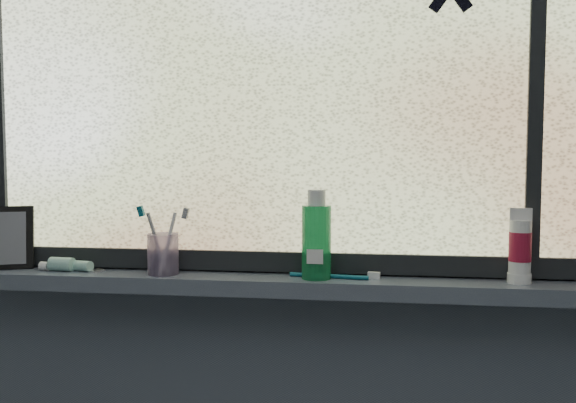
# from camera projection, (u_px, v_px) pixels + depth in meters

# --- Properties ---
(wall_back) EXTENTS (3.00, 0.01, 2.50)m
(wall_back) POSITION_uv_depth(u_px,v_px,m) (286.00, 182.00, 1.64)
(wall_back) COLOR #9EA3A8
(wall_back) RESTS_ON ground
(windowsill) EXTENTS (1.62, 0.14, 0.04)m
(windowsill) POSITION_uv_depth(u_px,v_px,m) (281.00, 285.00, 1.58)
(windowsill) COLOR #4A5262
(windowsill) RESTS_ON wall_back
(window_pane) EXTENTS (1.50, 0.01, 1.00)m
(window_pane) POSITION_uv_depth(u_px,v_px,m) (284.00, 70.00, 1.60)
(window_pane) COLOR silver
(window_pane) RESTS_ON wall_back
(frame_bottom) EXTENTS (1.60, 0.03, 0.05)m
(frame_bottom) POSITION_uv_depth(u_px,v_px,m) (284.00, 261.00, 1.63)
(frame_bottom) COLOR black
(frame_bottom) RESTS_ON windowsill
(frame_mullion) EXTENTS (0.03, 0.03, 1.00)m
(frame_mullion) POSITION_uv_depth(u_px,v_px,m) (536.00, 66.00, 1.51)
(frame_mullion) COLOR black
(frame_mullion) RESTS_ON wall_back
(vanity_mirror) EXTENTS (0.15, 0.11, 0.16)m
(vanity_mirror) POSITION_uv_depth(u_px,v_px,m) (7.00, 238.00, 1.68)
(vanity_mirror) COLOR black
(vanity_mirror) RESTS_ON windowsill
(toothpaste_tube) EXTENTS (0.20, 0.08, 0.04)m
(toothpaste_tube) POSITION_uv_depth(u_px,v_px,m) (69.00, 264.00, 1.65)
(toothpaste_tube) COLOR white
(toothpaste_tube) RESTS_ON windowsill
(toothbrush_cup) EXTENTS (0.08, 0.08, 0.10)m
(toothbrush_cup) POSITION_uv_depth(u_px,v_px,m) (163.00, 254.00, 1.61)
(toothbrush_cup) COLOR #A68FBD
(toothbrush_cup) RESTS_ON windowsill
(toothbrush_lying) EXTENTS (0.24, 0.05, 0.02)m
(toothbrush_lying) POSITION_uv_depth(u_px,v_px,m) (329.00, 275.00, 1.56)
(toothbrush_lying) COLOR #0B5469
(toothbrush_lying) RESTS_ON windowsill
(mouthwash_bottle) EXTENTS (0.07, 0.07, 0.18)m
(mouthwash_bottle) POSITION_uv_depth(u_px,v_px,m) (316.00, 234.00, 1.55)
(mouthwash_bottle) COLOR #1C954F
(mouthwash_bottle) RESTS_ON windowsill
(cream_tube) EXTENTS (0.06, 0.06, 0.13)m
(cream_tube) POSITION_uv_depth(u_px,v_px,m) (520.00, 243.00, 1.50)
(cream_tube) COLOR silver
(cream_tube) RESTS_ON windowsill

